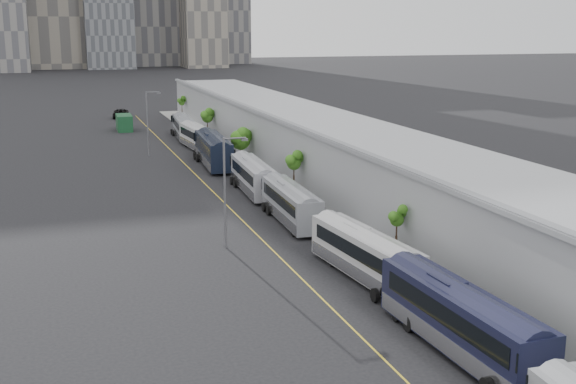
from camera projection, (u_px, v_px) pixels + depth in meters
name	position (u px, v px, depth m)	size (l,w,h in m)	color
sidewalk	(330.00, 200.00, 74.02)	(10.00, 170.00, 0.12)	gray
lane_line	(230.00, 209.00, 70.83)	(0.12, 160.00, 0.02)	gold
depot	(366.00, 165.00, 74.46)	(12.45, 160.40, 7.20)	gray
bus_1	(460.00, 325.00, 39.23)	(3.18, 13.21, 3.83)	#161832
bus_2	(365.00, 258.00, 50.93)	(3.60, 12.38, 3.57)	#BDBDBF
bus_3	(291.00, 207.00, 65.59)	(2.86, 12.10, 3.51)	gray
bus_4	(253.00, 179.00, 77.35)	(3.11, 12.38, 3.59)	#9FA0A9
bus_5	(213.00, 153.00, 92.16)	(3.66, 14.12, 4.08)	black
bus_6	(198.00, 140.00, 104.46)	(3.36, 12.42, 3.59)	silver
bus_7	(184.00, 129.00, 115.34)	(3.40, 12.38, 3.58)	gray
tree_1	(397.00, 220.00, 53.53)	(1.05, 1.05, 4.17)	black
tree_2	(294.00, 161.00, 74.92)	(1.51, 1.51, 4.63)	black
tree_3	(241.00, 137.00, 93.45)	(2.54, 2.54, 4.74)	black
tree_4	(207.00, 116.00, 114.24)	(1.82, 1.82, 4.68)	black
tree_5	(182.00, 102.00, 137.35)	(1.21, 1.21, 4.20)	black
street_lamp_near	(227.00, 185.00, 57.30)	(2.04, 0.22, 9.00)	#59595E
street_lamp_far	(149.00, 119.00, 98.48)	(2.04, 0.22, 8.89)	#59595E
shipping_container	(124.00, 123.00, 124.01)	(2.50, 5.80, 2.70)	#123B20
suv	(121.00, 114.00, 141.21)	(2.86, 6.21, 1.73)	black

